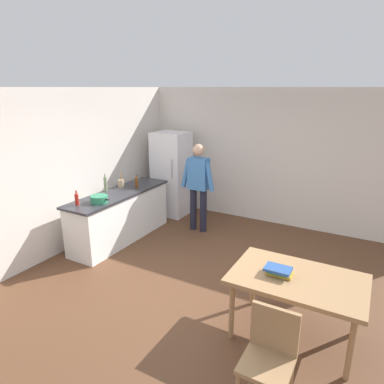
# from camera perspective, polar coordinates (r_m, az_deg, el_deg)

# --- Properties ---
(ground_plane) EXTENTS (14.00, 14.00, 0.00)m
(ground_plane) POSITION_cam_1_polar(r_m,az_deg,el_deg) (4.97, 0.65, -15.83)
(ground_plane) COLOR brown
(wall_back) EXTENTS (6.40, 0.12, 2.70)m
(wall_back) POSITION_cam_1_polar(r_m,az_deg,el_deg) (7.09, 12.37, 5.70)
(wall_back) COLOR silver
(wall_back) RESTS_ON ground_plane
(wall_left) EXTENTS (0.12, 5.60, 2.70)m
(wall_left) POSITION_cam_1_polar(r_m,az_deg,el_deg) (6.15, -20.23, 3.33)
(wall_left) COLOR silver
(wall_left) RESTS_ON ground_plane
(kitchen_counter) EXTENTS (0.64, 2.20, 0.90)m
(kitchen_counter) POSITION_cam_1_polar(r_m,az_deg,el_deg) (6.39, -11.81, -3.88)
(kitchen_counter) COLOR white
(kitchen_counter) RESTS_ON ground_plane
(refrigerator) EXTENTS (0.70, 0.67, 1.80)m
(refrigerator) POSITION_cam_1_polar(r_m,az_deg,el_deg) (7.43, -3.41, 3.02)
(refrigerator) COLOR white
(refrigerator) RESTS_ON ground_plane
(person) EXTENTS (0.70, 0.22, 1.70)m
(person) POSITION_cam_1_polar(r_m,az_deg,el_deg) (6.48, 1.06, 1.67)
(person) COLOR #1E1E2D
(person) RESTS_ON ground_plane
(dining_table) EXTENTS (1.40, 0.90, 0.75)m
(dining_table) POSITION_cam_1_polar(r_m,az_deg,el_deg) (3.98, 17.10, -14.37)
(dining_table) COLOR #9E754C
(dining_table) RESTS_ON ground_plane
(chair) EXTENTS (0.42, 0.42, 0.91)m
(chair) POSITION_cam_1_polar(r_m,az_deg,el_deg) (3.28, 12.81, -24.62)
(chair) COLOR #9E754C
(chair) RESTS_ON ground_plane
(cooking_pot) EXTENTS (0.40, 0.28, 0.12)m
(cooking_pot) POSITION_cam_1_polar(r_m,az_deg,el_deg) (5.75, -15.20, -1.16)
(cooking_pot) COLOR #2D845B
(cooking_pot) RESTS_ON kitchen_counter
(utensil_jar) EXTENTS (0.11, 0.11, 0.32)m
(utensil_jar) POSITION_cam_1_polar(r_m,az_deg,el_deg) (6.54, -11.73, 1.47)
(utensil_jar) COLOR tan
(utensil_jar) RESTS_ON kitchen_counter
(bottle_beer_brown) EXTENTS (0.06, 0.06, 0.26)m
(bottle_beer_brown) POSITION_cam_1_polar(r_m,az_deg,el_deg) (6.41, -9.22, 1.54)
(bottle_beer_brown) COLOR #5B3314
(bottle_beer_brown) RESTS_ON kitchen_counter
(bottle_sauce_red) EXTENTS (0.06, 0.06, 0.24)m
(bottle_sauce_red) POSITION_cam_1_polar(r_m,az_deg,el_deg) (5.72, -18.64, -1.16)
(bottle_sauce_red) COLOR #B22319
(bottle_sauce_red) RESTS_ON kitchen_counter
(bottle_vinegar_tall) EXTENTS (0.06, 0.06, 0.32)m
(bottle_vinegar_tall) POSITION_cam_1_polar(r_m,az_deg,el_deg) (6.33, -14.23, 1.32)
(bottle_vinegar_tall) COLOR gray
(bottle_vinegar_tall) RESTS_ON kitchen_counter
(book_stack) EXTENTS (0.29, 0.22, 0.09)m
(book_stack) POSITION_cam_1_polar(r_m,az_deg,el_deg) (3.91, 14.24, -12.59)
(book_stack) COLOR gold
(book_stack) RESTS_ON dining_table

